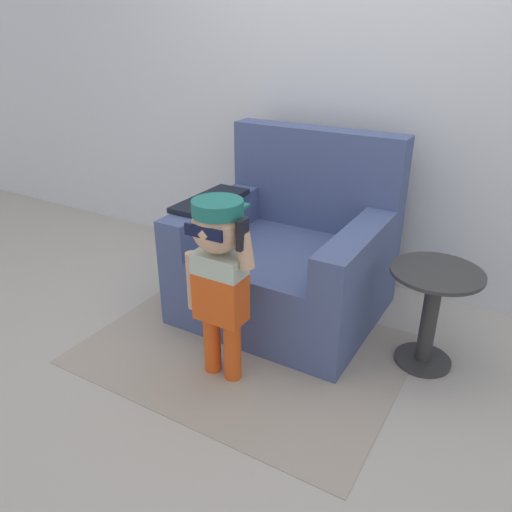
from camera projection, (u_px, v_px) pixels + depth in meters
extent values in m
plane|color=#ADA89E|center=(293.00, 331.00, 2.78)|extent=(10.00, 10.00, 0.00)
cube|color=silver|center=(365.00, 72.00, 2.87)|extent=(10.00, 0.05, 2.60)
cube|color=#475684|center=(284.00, 280.00, 2.89)|extent=(1.05, 0.94, 0.42)
cube|color=#475684|center=(316.00, 178.00, 2.98)|extent=(1.05, 0.16, 0.60)
cube|color=#475684|center=(211.00, 220.00, 2.90)|extent=(0.17, 0.78, 0.21)
cube|color=#475684|center=(356.00, 252.00, 2.49)|extent=(0.17, 0.78, 0.21)
cube|color=black|center=(211.00, 201.00, 2.85)|extent=(0.21, 0.52, 0.03)
cylinder|color=#E05119|center=(212.00, 343.00, 2.41)|extent=(0.08, 0.08, 0.32)
cylinder|color=#E05119|center=(233.00, 350.00, 2.35)|extent=(0.08, 0.08, 0.32)
cube|color=#E05119|center=(221.00, 297.00, 2.26)|extent=(0.23, 0.13, 0.23)
cube|color=#B7C6B2|center=(219.00, 264.00, 2.19)|extent=(0.23, 0.13, 0.10)
sphere|color=tan|center=(218.00, 227.00, 2.12)|extent=(0.23, 0.23, 0.23)
cylinder|color=#1E7066|center=(217.00, 208.00, 2.08)|extent=(0.22, 0.22, 0.06)
cube|color=#1E7066|center=(231.00, 206.00, 2.17)|extent=(0.13, 0.10, 0.01)
cube|color=#0F1433|center=(203.00, 233.00, 2.03)|extent=(0.19, 0.01, 0.05)
cylinder|color=tan|center=(194.00, 281.00, 2.31)|extent=(0.07, 0.07, 0.28)
cylinder|color=tan|center=(245.00, 250.00, 2.09)|extent=(0.09, 0.07, 0.17)
cube|color=black|center=(243.00, 234.00, 2.04)|extent=(0.02, 0.07, 0.13)
cylinder|color=#333333|center=(422.00, 360.00, 2.53)|extent=(0.28, 0.28, 0.02)
cylinder|color=#333333|center=(429.00, 320.00, 2.43)|extent=(0.08, 0.08, 0.50)
cylinder|color=#333333|center=(437.00, 272.00, 2.32)|extent=(0.43, 0.43, 0.02)
cube|color=#9E9384|center=(245.00, 349.00, 2.62)|extent=(1.59, 1.19, 0.01)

